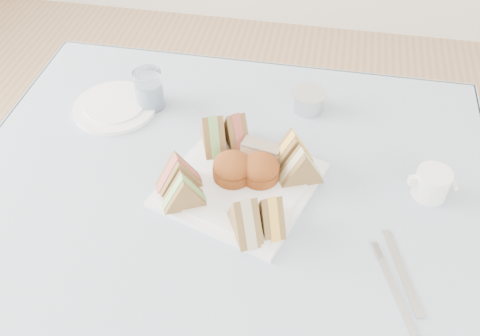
% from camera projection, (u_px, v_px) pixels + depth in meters
% --- Properties ---
extents(table, '(0.90, 0.90, 0.74)m').
position_uv_depth(table, '(220.00, 324.00, 1.23)').
color(table, brown).
rests_on(table, floor).
extents(tablecloth, '(1.02, 1.02, 0.01)m').
position_uv_depth(tablecloth, '(215.00, 221.00, 0.96)').
color(tablecloth, '#9CB4D1').
rests_on(tablecloth, table).
extents(serving_plate, '(0.33, 0.33, 0.01)m').
position_uv_depth(serving_plate, '(240.00, 184.00, 1.02)').
color(serving_plate, white).
rests_on(serving_plate, tablecloth).
extents(sandwich_fl_a, '(0.09, 0.08, 0.08)m').
position_uv_depth(sandwich_fl_a, '(178.00, 171.00, 0.98)').
color(sandwich_fl_a, olive).
rests_on(sandwich_fl_a, serving_plate).
extents(sandwich_fl_b, '(0.09, 0.07, 0.07)m').
position_uv_depth(sandwich_fl_b, '(183.00, 190.00, 0.95)').
color(sandwich_fl_b, olive).
rests_on(sandwich_fl_b, serving_plate).
extents(sandwich_fr_a, '(0.07, 0.09, 0.07)m').
position_uv_depth(sandwich_fr_a, '(271.00, 211.00, 0.92)').
color(sandwich_fr_a, olive).
rests_on(sandwich_fr_a, serving_plate).
extents(sandwich_fr_b, '(0.08, 0.10, 0.08)m').
position_uv_depth(sandwich_fr_b, '(245.00, 215.00, 0.90)').
color(sandwich_fr_b, olive).
rests_on(sandwich_fr_b, serving_plate).
extents(sandwich_bl_a, '(0.07, 0.10, 0.08)m').
position_uv_depth(sandwich_bl_a, '(213.00, 131.00, 1.05)').
color(sandwich_bl_a, olive).
rests_on(sandwich_bl_a, serving_plate).
extents(sandwich_bl_b, '(0.07, 0.09, 0.07)m').
position_uv_depth(sandwich_bl_b, '(236.00, 128.00, 1.07)').
color(sandwich_bl_b, olive).
rests_on(sandwich_bl_b, serving_plate).
extents(sandwich_br_a, '(0.09, 0.07, 0.08)m').
position_uv_depth(sandwich_br_a, '(301.00, 165.00, 0.99)').
color(sandwich_br_a, olive).
rests_on(sandwich_br_a, serving_plate).
extents(sandwich_br_b, '(0.10, 0.07, 0.08)m').
position_uv_depth(sandwich_br_b, '(293.00, 148.00, 1.02)').
color(sandwich_br_b, olive).
rests_on(sandwich_br_b, serving_plate).
extents(scone_left, '(0.10, 0.10, 0.05)m').
position_uv_depth(scone_left, '(233.00, 168.00, 1.00)').
color(scone_left, brown).
rests_on(scone_left, serving_plate).
extents(scone_right, '(0.09, 0.09, 0.05)m').
position_uv_depth(scone_right, '(260.00, 169.00, 1.00)').
color(scone_right, brown).
rests_on(scone_right, serving_plate).
extents(pastry_slice, '(0.08, 0.05, 0.04)m').
position_uv_depth(pastry_slice, '(262.00, 151.00, 1.05)').
color(pastry_slice, tan).
rests_on(pastry_slice, serving_plate).
extents(side_plate, '(0.22, 0.22, 0.01)m').
position_uv_depth(side_plate, '(115.00, 107.00, 1.18)').
color(side_plate, white).
rests_on(side_plate, tablecloth).
extents(water_glass, '(0.08, 0.08, 0.09)m').
position_uv_depth(water_glass, '(149.00, 89.00, 1.16)').
color(water_glass, white).
rests_on(water_glass, tablecloth).
extents(tea_strainer, '(0.09, 0.09, 0.04)m').
position_uv_depth(tea_strainer, '(309.00, 102.00, 1.17)').
color(tea_strainer, silver).
rests_on(tea_strainer, tablecloth).
extents(knife, '(0.07, 0.17, 0.00)m').
position_uv_depth(knife, '(402.00, 271.00, 0.88)').
color(knife, silver).
rests_on(knife, tablecloth).
extents(fork, '(0.08, 0.18, 0.00)m').
position_uv_depth(fork, '(402.00, 308.00, 0.83)').
color(fork, silver).
rests_on(fork, tablecloth).
extents(creamer_jug, '(0.08, 0.08, 0.06)m').
position_uv_depth(creamer_jug, '(432.00, 184.00, 0.99)').
color(creamer_jug, white).
rests_on(creamer_jug, tablecloth).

